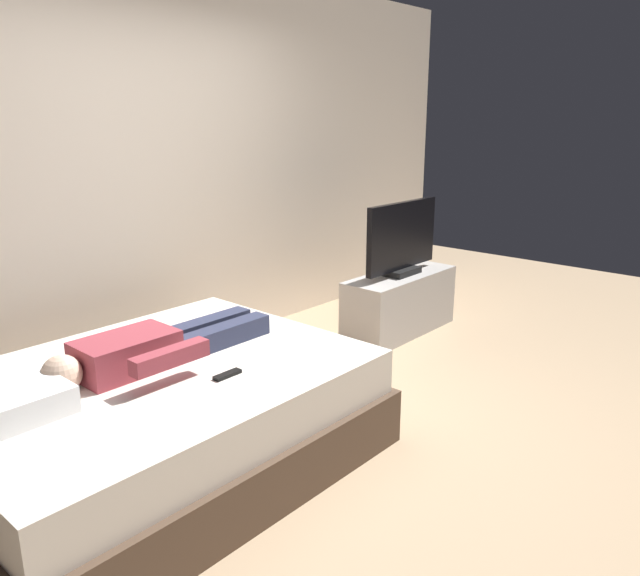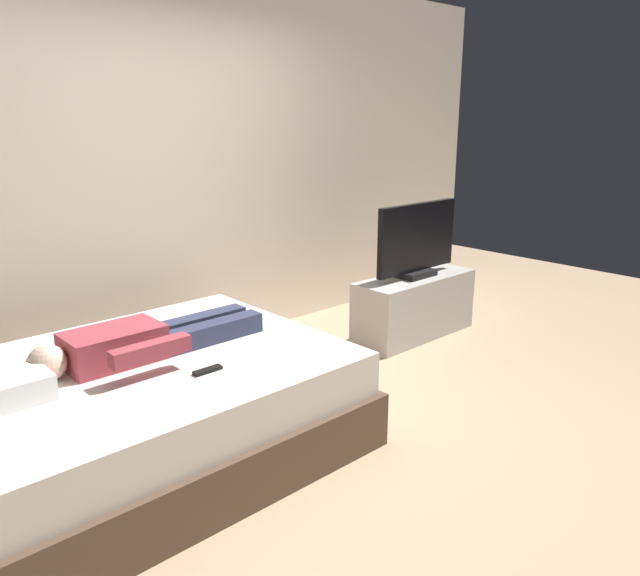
{
  "view_description": "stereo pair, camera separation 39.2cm",
  "coord_description": "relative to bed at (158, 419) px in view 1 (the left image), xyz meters",
  "views": [
    {
      "loc": [
        -2.37,
        -2.06,
        1.76
      ],
      "look_at": [
        0.47,
        0.44,
        0.69
      ],
      "focal_mm": 34.59,
      "sensor_mm": 36.0,
      "label": 1
    },
    {
      "loc": [
        -2.1,
        -2.34,
        1.76
      ],
      "look_at": [
        0.47,
        0.44,
        0.69
      ],
      "focal_mm": 34.59,
      "sensor_mm": 36.0,
      "label": 2
    }
  ],
  "objects": [
    {
      "name": "tv_stand",
      "position": [
        2.51,
        0.23,
        -0.01
      ],
      "size": [
        1.1,
        0.4,
        0.5
      ],
      "primitive_type": "cube",
      "color": "#B7B2AD",
      "rests_on": "ground"
    },
    {
      "name": "remote",
      "position": [
        0.18,
        -0.35,
        0.29
      ],
      "size": [
        0.15,
        0.04,
        0.02
      ],
      "primitive_type": "cube",
      "color": "black",
      "rests_on": "bed"
    },
    {
      "name": "ground_plane",
      "position": [
        0.79,
        -0.44,
        -0.26
      ],
      "size": [
        10.0,
        10.0,
        0.0
      ],
      "primitive_type": "plane",
      "color": "tan"
    },
    {
      "name": "tv",
      "position": [
        2.51,
        0.23,
        0.52
      ],
      "size": [
        0.88,
        0.2,
        0.59
      ],
      "color": "black",
      "rests_on": "tv_stand"
    },
    {
      "name": "person",
      "position": [
        0.03,
        0.05,
        0.36
      ],
      "size": [
        1.26,
        0.46,
        0.18
      ],
      "color": "#993842",
      "rests_on": "bed"
    },
    {
      "name": "bed",
      "position": [
        0.0,
        0.0,
        0.0
      ],
      "size": [
        2.06,
        1.58,
        0.54
      ],
      "color": "brown",
      "rests_on": "ground"
    },
    {
      "name": "pillow",
      "position": [
        -0.71,
        -0.0,
        0.34
      ],
      "size": [
        0.48,
        0.34,
        0.12
      ],
      "primitive_type": "cube",
      "color": "white",
      "rests_on": "bed"
    },
    {
      "name": "back_wall",
      "position": [
        1.19,
        1.27,
        1.14
      ],
      "size": [
        6.4,
        0.1,
        2.8
      ],
      "primitive_type": "cube",
      "color": "beige",
      "rests_on": "ground"
    }
  ]
}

